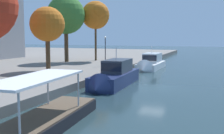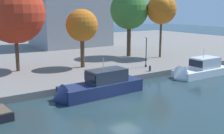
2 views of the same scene
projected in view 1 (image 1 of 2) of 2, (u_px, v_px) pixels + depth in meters
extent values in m
plane|color=#23383D|center=(152.00, 87.00, 27.75)|extent=(220.00, 220.00, 0.00)
cube|color=black|center=(38.00, 130.00, 14.64)|extent=(11.03, 3.47, 1.09)
cube|color=brown|center=(37.00, 119.00, 14.57)|extent=(10.80, 3.33, 0.08)
cylinder|color=#B2B2B7|center=(19.00, 117.00, 11.31)|extent=(0.10, 0.10, 2.07)
cylinder|color=#B2B2B7|center=(78.00, 90.00, 17.00)|extent=(0.10, 0.10, 2.07)
cylinder|color=#B2B2B7|center=(48.00, 88.00, 17.59)|extent=(0.10, 0.10, 2.07)
cube|color=silver|center=(36.00, 78.00, 14.33)|extent=(6.90, 2.93, 0.12)
cube|color=navy|center=(115.00, 81.00, 28.85)|extent=(9.04, 3.06, 1.66)
cone|color=navy|center=(98.00, 89.00, 24.28)|extent=(1.29, 2.66, 2.62)
cube|color=#2D333D|center=(117.00, 66.00, 29.31)|extent=(4.10, 2.34, 1.32)
cube|color=black|center=(113.00, 67.00, 27.84)|extent=(1.14, 2.10, 0.79)
cylinder|color=silver|center=(116.00, 54.00, 28.75)|extent=(0.08, 0.08, 1.28)
cube|color=white|center=(151.00, 67.00, 43.36)|extent=(8.35, 2.96, 1.27)
cone|color=white|center=(144.00, 70.00, 39.14)|extent=(1.21, 2.78, 2.77)
cube|color=silver|center=(152.00, 58.00, 43.78)|extent=(3.76, 2.35, 1.45)
cube|color=black|center=(150.00, 58.00, 42.43)|extent=(1.01, 2.20, 0.87)
cylinder|color=silver|center=(152.00, 50.00, 43.26)|extent=(0.08, 0.08, 1.07)
cylinder|color=#2D2D33|center=(104.00, 69.00, 34.08)|extent=(0.30, 0.30, 0.55)
sphere|color=#2D2D33|center=(104.00, 66.00, 34.04)|extent=(0.33, 0.33, 0.33)
cylinder|color=#2D2D33|center=(118.00, 65.00, 38.65)|extent=(0.27, 0.27, 0.55)
sphere|color=#2D2D33|center=(118.00, 63.00, 38.61)|extent=(0.30, 0.30, 0.30)
cylinder|color=black|center=(105.00, 52.00, 40.66)|extent=(0.12, 0.12, 4.00)
sphere|color=white|center=(105.00, 37.00, 40.42)|extent=(0.32, 0.32, 0.32)
cylinder|color=black|center=(105.00, 65.00, 40.87)|extent=(0.26, 0.26, 0.30)
cylinder|color=#4C3823|center=(66.00, 46.00, 46.88)|extent=(0.67, 0.67, 5.42)
sphere|color=#38702D|center=(66.00, 15.00, 46.31)|extent=(6.39, 6.39, 6.39)
sphere|color=#38702D|center=(65.00, 11.00, 46.41)|extent=(3.42, 3.42, 3.42)
sphere|color=#38702D|center=(60.00, 12.00, 45.00)|extent=(3.43, 3.43, 3.43)
cylinder|color=#4C3823|center=(48.00, 54.00, 35.49)|extent=(0.57, 0.57, 4.17)
sphere|color=#BC6019|center=(47.00, 24.00, 35.07)|extent=(4.41, 4.41, 4.41)
sphere|color=#BC6019|center=(48.00, 26.00, 34.71)|extent=(2.10, 2.10, 2.10)
sphere|color=#BC6019|center=(40.00, 26.00, 35.07)|extent=(2.06, 2.06, 2.06)
cylinder|color=#4C3823|center=(96.00, 43.00, 49.10)|extent=(0.36, 0.36, 6.12)
sphere|color=#BC6019|center=(96.00, 15.00, 48.55)|extent=(4.89, 4.89, 4.89)
sphere|color=#BC6019|center=(99.00, 11.00, 47.18)|extent=(2.66, 2.66, 2.66)
sphere|color=#BC6019|center=(100.00, 15.00, 48.83)|extent=(2.25, 2.25, 2.25)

